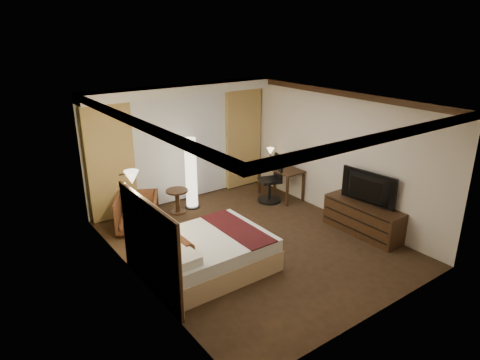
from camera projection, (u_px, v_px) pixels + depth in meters
floor at (252, 242)px, 8.18m from camera, size 4.50×5.50×0.01m
ceiling at (254, 101)px, 7.26m from camera, size 4.50×5.50×0.01m
back_wall at (180, 144)px, 9.81m from camera, size 4.50×0.02×2.70m
left_wall at (136, 205)px, 6.48m from camera, size 0.02×5.50×2.70m
right_wall at (338, 155)px, 8.97m from camera, size 0.02×5.50×2.70m
crown_molding at (254, 104)px, 7.28m from camera, size 4.50×5.50×0.12m
soffit at (183, 90)px, 9.19m from camera, size 4.50×0.50×0.20m
curtain_sheer at (182, 149)px, 9.78m from camera, size 2.48×0.04×2.45m
curtain_left_drape at (110, 162)px, 8.80m from camera, size 1.00×0.14×2.45m
curtain_right_drape at (243, 138)px, 10.68m from camera, size 1.00×0.14×2.45m
wall_sconce at (132, 177)px, 6.84m from camera, size 0.24×0.24×0.24m
bed at (208, 253)px, 7.19m from camera, size 2.01×1.57×0.59m
headboard at (150, 247)px, 6.48m from camera, size 0.12×1.87×1.50m
armchair at (137, 211)px, 8.52m from camera, size 1.07×1.05×0.83m
side_table at (177, 201)px, 9.39m from camera, size 0.48×0.48×0.53m
floor_lamp at (191, 173)px, 9.48m from camera, size 0.34×0.34×1.63m
desk at (281, 182)px, 10.21m from camera, size 0.55×1.12×0.75m
desk_lamp at (270, 156)px, 10.34m from camera, size 0.18×0.18×0.34m
office_chair at (270, 179)px, 9.90m from camera, size 0.69×0.69×1.13m
dresser at (363, 219)px, 8.44m from camera, size 0.50×1.63×0.63m
television at (365, 188)px, 8.20m from camera, size 0.79×1.23×0.15m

